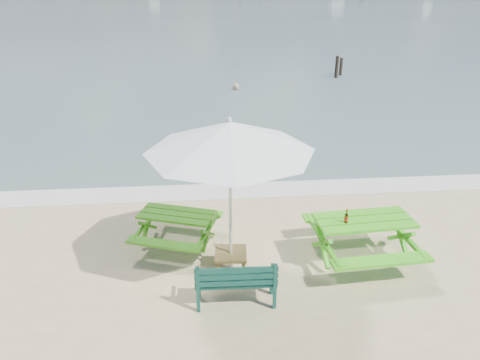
{
  "coord_description": "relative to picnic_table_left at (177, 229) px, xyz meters",
  "views": [
    {
      "loc": [
        -1.0,
        -5.69,
        4.87
      ],
      "look_at": [
        -0.24,
        3.0,
        1.0
      ],
      "focal_mm": 35.0,
      "sensor_mm": 36.0,
      "label": 1
    }
  ],
  "objects": [
    {
      "name": "sea",
      "position": [
        1.52,
        82.73,
        -0.32
      ],
      "size": [
        300.0,
        300.0,
        0.0
      ],
      "primitive_type": "plane",
      "color": "slate",
      "rests_on": "ground"
    },
    {
      "name": "foam_strip",
      "position": [
        1.52,
        2.33,
        -0.32
      ],
      "size": [
        22.0,
        0.9,
        0.01
      ],
      "primitive_type": "cube",
      "color": "silver",
      "rests_on": "ground"
    },
    {
      "name": "picnic_table_left",
      "position": [
        0.0,
        0.0,
        0.0
      ],
      "size": [
        1.85,
        1.95,
        0.68
      ],
      "color": "#3E9616",
      "rests_on": "ground"
    },
    {
      "name": "picnic_table_right",
      "position": [
        3.4,
        -0.81,
        0.07
      ],
      "size": [
        1.87,
        2.05,
        0.83
      ],
      "color": "green",
      "rests_on": "ground"
    },
    {
      "name": "park_bench",
      "position": [
        0.99,
        -1.87,
        -0.08
      ],
      "size": [
        1.3,
        0.47,
        0.79
      ],
      "color": "#0E3A30",
      "rests_on": "ground"
    },
    {
      "name": "side_table",
      "position": [
        0.97,
        -0.96,
        -0.14
      ],
      "size": [
        0.6,
        0.6,
        0.36
      ],
      "color": "brown",
      "rests_on": "ground"
    },
    {
      "name": "patio_umbrella",
      "position": [
        0.97,
        -0.96,
        2.18
      ],
      "size": [
        2.99,
        2.99,
        2.76
      ],
      "color": "silver",
      "rests_on": "ground"
    },
    {
      "name": "beer_bottle",
      "position": [
        3.02,
        -0.9,
        0.59
      ],
      "size": [
        0.07,
        0.07,
        0.26
      ],
      "color": "#8F4514",
      "rests_on": "picnic_table_right"
    },
    {
      "name": "swimmer",
      "position": [
        2.18,
        13.13,
        -0.86
      ],
      "size": [
        0.71,
        0.59,
        1.66
      ],
      "color": "tan",
      "rests_on": "ground"
    },
    {
      "name": "mooring_pilings",
      "position": [
        7.6,
        15.51,
        0.08
      ],
      "size": [
        0.57,
        0.77,
        1.29
      ],
      "color": "black",
      "rests_on": "ground"
    }
  ]
}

